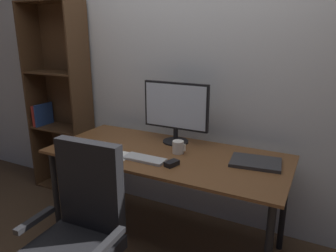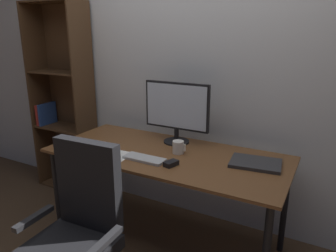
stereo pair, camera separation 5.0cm
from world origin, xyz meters
name	(u,v)px [view 1 (the left image)]	position (x,y,z in m)	size (l,w,h in m)	color
ground_plane	(166,241)	(0.00, 0.00, 0.00)	(12.00, 12.00, 0.00)	#4C3826
back_wall	(197,67)	(0.00, 0.55, 1.30)	(6.40, 0.10, 2.60)	silver
desk	(166,163)	(0.00, 0.00, 0.66)	(1.71, 0.76, 0.74)	brown
monitor	(176,109)	(-0.04, 0.24, 1.01)	(0.53, 0.20, 0.47)	black
keyboard	(145,159)	(-0.07, -0.19, 0.75)	(0.29, 0.11, 0.02)	#B7BABC
mouse	(172,163)	(0.14, -0.19, 0.76)	(0.06, 0.10, 0.03)	black
coffee_mug	(178,147)	(0.08, 0.04, 0.79)	(0.10, 0.08, 0.09)	white
laptop	(256,162)	(0.61, 0.09, 0.75)	(0.32, 0.23, 0.02)	#2D2D30
paper_sheet	(111,158)	(-0.29, -0.26, 0.74)	(0.21, 0.30, 0.00)	white
office_chair	(79,244)	(-0.13, -0.79, 0.46)	(0.54, 0.54, 1.01)	#232326
bookshelf	(61,101)	(-1.38, 0.38, 0.91)	(0.62, 0.28, 1.85)	#4C331E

